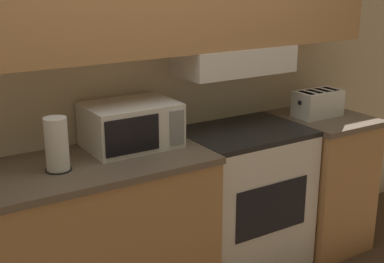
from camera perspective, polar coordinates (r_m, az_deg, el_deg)
wall_back at (r=2.98m, az=-5.62°, el=10.28°), size 5.37×0.38×2.55m
lower_counter_main at (r=2.86m, az=-14.83°, el=-12.62°), size 1.71×0.63×0.92m
lower_counter_right_stub at (r=3.77m, az=13.37°, el=-5.07°), size 0.52×0.63×0.92m
stove_range at (r=3.39m, az=5.39°, el=-7.25°), size 0.74×0.57×0.92m
microwave at (r=2.90m, az=-6.55°, el=0.71°), size 0.48×0.36×0.24m
toaster at (r=3.59m, az=13.27°, el=2.96°), size 0.32×0.18×0.17m
paper_towel_roll at (r=2.62m, az=-14.24°, el=-1.35°), size 0.13×0.13×0.26m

